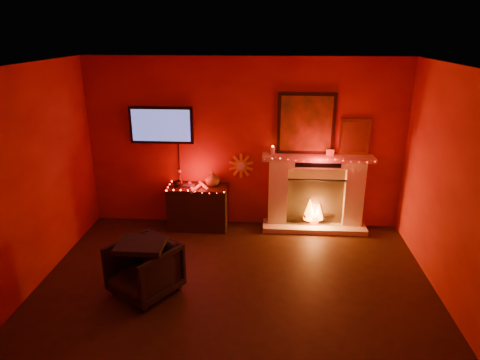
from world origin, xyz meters
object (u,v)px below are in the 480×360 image
object	(u,v)px
fireplace	(315,186)
tv	(161,125)
armchair	(144,269)
console_table	(198,205)
sunburst_clock	(241,166)

from	to	relation	value
fireplace	tv	bearing A→B (deg)	178.50
armchair	console_table	bearing A→B (deg)	113.17
fireplace	console_table	xyz separation A→B (m)	(-1.86, -0.13, -0.34)
console_table	armchair	xyz separation A→B (m)	(-0.36, -1.88, -0.06)
console_table	armchair	size ratio (longest dim) A/B	1.32
sunburst_clock	console_table	distance (m)	0.94
tv	armchair	world-z (taller)	tv
console_table	armchair	bearing A→B (deg)	-100.88
tv	sunburst_clock	bearing A→B (deg)	1.24
sunburst_clock	fireplace	bearing A→B (deg)	-4.37
fireplace	sunburst_clock	bearing A→B (deg)	175.63
tv	armchair	bearing A→B (deg)	-84.06
tv	fireplace	bearing A→B (deg)	-1.50
armchair	sunburst_clock	bearing A→B (deg)	97.78
tv	sunburst_clock	size ratio (longest dim) A/B	3.10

